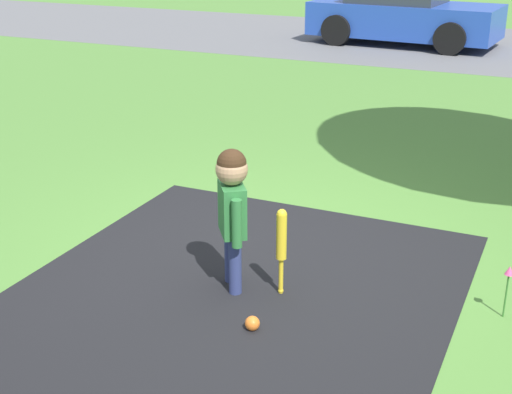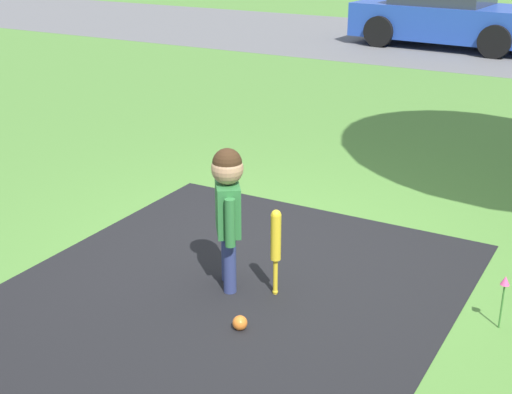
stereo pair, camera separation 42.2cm
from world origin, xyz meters
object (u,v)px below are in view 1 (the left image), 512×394
Objects in this scene: child at (232,200)px; parked_car at (403,13)px; baseball_bat at (281,240)px; sports_ball at (252,323)px.

child is 0.26× the size of parked_car.
child is 0.44m from baseball_bat.
parked_car is (-1.85, 11.11, 0.22)m from baseball_bat.
sports_ball is (0.37, -0.47, -0.63)m from child.
child is at bearing -170.66° from baseball_bat.
parked_car reaches higher than child.
sports_ball is at bearing -76.58° from parked_car.
parked_car is at bearing 99.15° from sports_ball.
baseball_bat is at bearing -76.26° from parked_car.
sports_ball is at bearing 2.11° from child.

